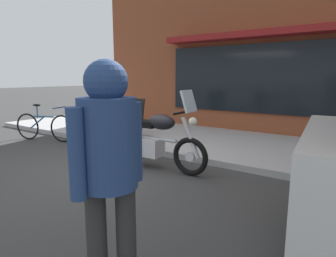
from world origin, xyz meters
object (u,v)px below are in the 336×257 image
object	(u,v)px
touring_motorcycle	(145,134)
sandwich_board_sign	(131,118)
parked_bicycle	(87,133)
second_bicycle_by_cafe	(44,126)
pedestrian_walking	(109,157)

from	to	relation	value
touring_motorcycle	sandwich_board_sign	size ratio (longest dim) A/B	2.30
parked_bicycle	second_bicycle_by_cafe	distance (m)	1.53
pedestrian_walking	second_bicycle_by_cafe	world-z (taller)	pedestrian_walking
parked_bicycle	sandwich_board_sign	world-z (taller)	sandwich_board_sign
touring_motorcycle	second_bicycle_by_cafe	size ratio (longest dim) A/B	1.31
pedestrian_walking	sandwich_board_sign	xyz separation A→B (m)	(-3.42, 3.99, -0.48)
parked_bicycle	pedestrian_walking	world-z (taller)	pedestrian_walking
parked_bicycle	second_bicycle_by_cafe	bearing A→B (deg)	-176.59
sandwich_board_sign	second_bicycle_by_cafe	size ratio (longest dim) A/B	0.57
sandwich_board_sign	parked_bicycle	bearing A→B (deg)	-108.12
second_bicycle_by_cafe	sandwich_board_sign	bearing A→B (deg)	32.04
parked_bicycle	pedestrian_walking	size ratio (longest dim) A/B	0.98
parked_bicycle	second_bicycle_by_cafe	xyz separation A→B (m)	(-1.53, -0.09, 0.02)
touring_motorcycle	pedestrian_walking	size ratio (longest dim) A/B	1.27
pedestrian_walking	sandwich_board_sign	world-z (taller)	pedestrian_walking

